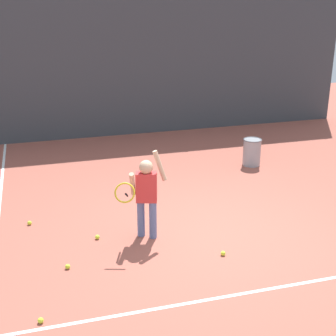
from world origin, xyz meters
The scene contains 13 objects.
ground_plane centered at (0.00, 0.00, 0.00)m, with size 20.00×20.00×0.00m, color #9E5142.
court_line_baseline centered at (0.00, -1.58, 0.00)m, with size 9.00×0.05×0.00m, color white.
back_fence_windscreen centered at (0.00, 5.45, 1.64)m, with size 11.01×0.08×3.28m, color #383D42.
fence_post_1 centered at (-1.79, 5.51, 1.71)m, with size 0.09×0.09×3.43m, color slate.
fence_post_2 centered at (1.79, 5.51, 1.71)m, with size 0.09×0.09×3.43m, color slate.
fence_post_3 centered at (5.36, 5.51, 1.71)m, with size 0.09×0.09×3.43m, color slate.
tennis_player centered at (-0.96, 0.12, 0.73)m, with size 0.83×0.57×1.35m.
ball_hopper centered at (1.86, 2.54, 0.29)m, with size 0.38×0.38×0.56m.
tennis_ball_0 centered at (-0.06, -0.68, 0.03)m, with size 0.07×0.07×0.07m, color #CCE033.
tennis_ball_1 centered at (-1.67, 0.26, 0.03)m, with size 0.07×0.07×0.07m, color #CCE033.
tennis_ball_2 centered at (-2.55, -1.47, 0.03)m, with size 0.07×0.07×0.07m, color #CCE033.
tennis_ball_3 centered at (-2.63, 1.00, 0.03)m, with size 0.07×0.07×0.07m, color #CCE033.
tennis_ball_4 centered at (-2.17, -0.44, 0.03)m, with size 0.07×0.07×0.07m, color #CCE033.
Camera 1 is at (-2.40, -6.14, 3.52)m, focal length 52.06 mm.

